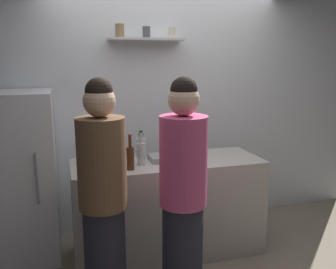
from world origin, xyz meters
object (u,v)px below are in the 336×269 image
utensil_holder (94,164)px  wine_bottle_dark_glass (81,150)px  baking_pan (168,157)px  wine_bottle_green_glass (190,144)px  person_pink_top (183,198)px  refrigerator (19,177)px  wine_bottle_pale_glass (141,153)px  wine_bottle_amber_glass (130,157)px  person_brown_jacket (103,201)px  water_bottle_plastic (141,147)px

utensil_holder → wine_bottle_dark_glass: bearing=110.2°
baking_pan → wine_bottle_dark_glass: size_ratio=1.02×
wine_bottle_green_glass → person_pink_top: (-0.38, -0.93, -0.16)m
refrigerator → utensil_holder: bearing=-34.4°
baking_pan → wine_bottle_pale_glass: wine_bottle_pale_glass is taller
wine_bottle_green_glass → utensil_holder: bearing=-164.3°
baking_pan → utensil_holder: bearing=-167.6°
refrigerator → wine_bottle_amber_glass: size_ratio=5.08×
wine_bottle_dark_glass → wine_bottle_pale_glass: bearing=-19.0°
wine_bottle_green_glass → person_pink_top: person_pink_top is taller
person_brown_jacket → utensil_holder: bearing=18.4°
person_pink_top → person_brown_jacket: 0.57m
water_bottle_plastic → person_pink_top: size_ratio=0.13×
wine_bottle_dark_glass → person_brown_jacket: size_ratio=0.19×
water_bottle_plastic → person_brown_jacket: size_ratio=0.13×
baking_pan → wine_bottle_green_glass: bearing=23.9°
wine_bottle_pale_glass → utensil_holder: bearing=-171.3°
baking_pan → wine_bottle_dark_glass: 0.79m
utensil_holder → baking_pan: bearing=12.4°
water_bottle_plastic → person_brown_jacket: bearing=-117.9°
refrigerator → utensil_holder: refrigerator is taller
wine_bottle_amber_glass → person_pink_top: size_ratio=0.18×
wine_bottle_pale_glass → wine_bottle_green_glass: bearing=20.9°
baking_pan → person_brown_jacket: size_ratio=0.20×
water_bottle_plastic → wine_bottle_dark_glass: bearing=-170.3°
baking_pan → person_pink_top: size_ratio=0.20×
person_brown_jacket → person_pink_top: bearing=-84.3°
wine_bottle_pale_glass → water_bottle_plastic: size_ratio=1.35×
wine_bottle_green_glass → wine_bottle_dark_glass: bearing=-178.5°
wine_bottle_dark_glass → person_pink_top: (0.66, -0.90, -0.18)m
wine_bottle_pale_glass → person_pink_top: size_ratio=0.18×
utensil_holder → water_bottle_plastic: 0.59m
baking_pan → water_bottle_plastic: water_bottle_plastic is taller
wine_bottle_dark_glass → wine_bottle_green_glass: size_ratio=1.10×
utensil_holder → person_pink_top: bearing=-49.4°
utensil_holder → wine_bottle_amber_glass: size_ratio=0.70×
water_bottle_plastic → wine_bottle_pale_glass: bearing=-102.2°
refrigerator → person_brown_jacket: 1.19m
wine_bottle_pale_glass → water_bottle_plastic: wine_bottle_pale_glass is taller
wine_bottle_dark_glass → person_pink_top: bearing=-54.0°
utensil_holder → wine_bottle_pale_glass: size_ratio=0.69×
wine_bottle_pale_glass → wine_bottle_dark_glass: (-0.51, 0.18, 0.02)m
wine_bottle_amber_glass → utensil_holder: bearing=170.7°
baking_pan → wine_bottle_green_glass: (0.26, 0.11, 0.09)m
utensil_holder → wine_bottle_dark_glass: 0.26m
water_bottle_plastic → refrigerator: bearing=174.7°
wine_bottle_green_glass → water_bottle_plastic: (-0.47, 0.07, -0.01)m
wine_bottle_dark_glass → person_brown_jacket: person_brown_jacket is taller
wine_bottle_green_glass → water_bottle_plastic: wine_bottle_green_glass is taller
wine_bottle_amber_glass → person_pink_top: bearing=-66.6°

